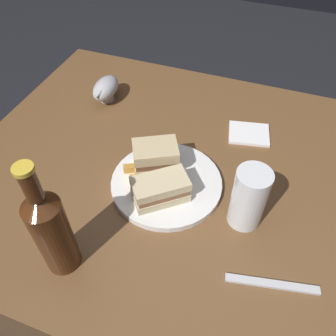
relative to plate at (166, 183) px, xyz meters
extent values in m
plane|color=black|center=(0.01, -0.06, -0.75)|extent=(6.00, 6.00, 0.00)
cube|color=brown|center=(0.01, -0.06, -0.38)|extent=(1.05, 0.90, 0.74)
cylinder|color=white|center=(0.00, 0.00, 0.00)|extent=(0.27, 0.27, 0.02)
cube|color=#CCB284|center=(0.04, -0.03, 0.02)|extent=(0.13, 0.11, 0.03)
cube|color=brown|center=(0.04, -0.03, 0.04)|extent=(0.12, 0.11, 0.02)
cube|color=#CCB284|center=(0.04, -0.03, 0.07)|extent=(0.13, 0.11, 0.03)
cube|color=beige|center=(0.00, 0.05, 0.02)|extent=(0.14, 0.13, 0.02)
cube|color=#8C5B3D|center=(0.00, 0.05, 0.04)|extent=(0.13, 0.12, 0.02)
cube|color=beige|center=(0.00, 0.05, 0.06)|extent=(0.14, 0.13, 0.02)
cube|color=#B77F33|center=(0.09, 0.00, 0.02)|extent=(0.05, 0.04, 0.02)
cube|color=gold|center=(0.03, 0.04, 0.02)|extent=(0.06, 0.04, 0.02)
cube|color=gold|center=(0.06, 0.04, 0.02)|extent=(0.04, 0.05, 0.02)
cylinder|color=white|center=(-0.19, 0.03, 0.07)|extent=(0.07, 0.07, 0.15)
cylinder|color=orange|center=(-0.19, 0.03, 0.03)|extent=(0.06, 0.06, 0.09)
cylinder|color=#B7B7BC|center=(0.29, -0.26, 0.00)|extent=(0.04, 0.04, 0.02)
ellipsoid|color=#B7B7BC|center=(0.29, -0.26, 0.03)|extent=(0.07, 0.12, 0.05)
ellipsoid|color=#381E0F|center=(0.29, -0.26, 0.04)|extent=(0.06, 0.10, 0.02)
cone|color=#B7B7BC|center=(0.29, -0.21, 0.05)|extent=(0.03, 0.03, 0.02)
cylinder|color=#47230F|center=(0.13, 0.26, 0.08)|extent=(0.07, 0.07, 0.18)
cone|color=#47230F|center=(0.13, 0.26, 0.19)|extent=(0.07, 0.07, 0.02)
cylinder|color=#47230F|center=(0.13, 0.26, 0.23)|extent=(0.03, 0.03, 0.06)
cylinder|color=gold|center=(0.13, 0.26, 0.27)|extent=(0.03, 0.03, 0.01)
cube|color=white|center=(-0.15, -0.25, 0.00)|extent=(0.13, 0.11, 0.01)
cube|color=silver|center=(-0.28, 0.17, 0.00)|extent=(0.18, 0.05, 0.01)
camera|label=1|loc=(-0.19, 0.50, 0.64)|focal=36.82mm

